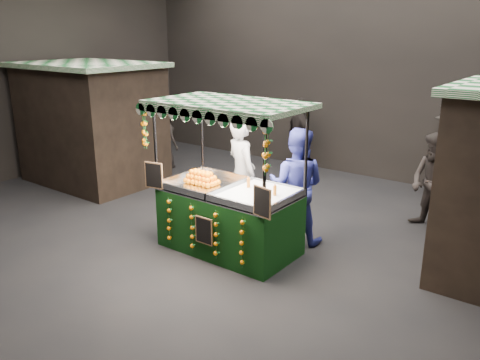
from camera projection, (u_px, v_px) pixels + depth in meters
The scene contains 12 objects.
ground at pixel (218, 243), 7.73m from camera, with size 12.00×12.00×0.00m, color black.
market_hall at pixel (215, 20), 6.74m from camera, with size 12.10×10.10×5.05m.
neighbour_stall_left at pixel (92, 123), 10.65m from camera, with size 3.00×2.20×2.60m.
juice_stall at pixel (228, 207), 7.29m from camera, with size 2.35×1.38×2.28m.
vendor_grey at pixel (242, 175), 8.02m from camera, with size 0.83×0.71×1.93m.
vendor_blue at pixel (296, 186), 7.59m from camera, with size 1.06×0.94×1.84m.
shopper_0 at pixel (147, 145), 10.91m from camera, with size 0.68×0.62×1.56m.
shopper_1 at pixel (433, 183), 8.03m from camera, with size 1.00×0.92×1.66m.
shopper_2 at pixel (300, 136), 11.34m from camera, with size 1.11×0.94×1.78m.
shopper_3 at pixel (450, 153), 9.66m from camera, with size 1.18×1.37×1.84m.
shopper_4 at pixel (163, 137), 11.77m from camera, with size 0.79×0.55×1.55m.
shopper_6 at pixel (442, 150), 9.78m from camera, with size 0.65×0.80×1.90m.
Camera 1 is at (4.56, -5.45, 3.23)m, focal length 36.45 mm.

